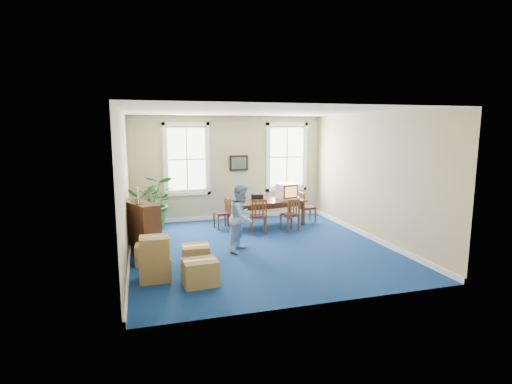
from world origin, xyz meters
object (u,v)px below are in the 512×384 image
object	(u,v)px
cardboard_boxes	(167,255)
man	(242,217)
crt_tv	(287,191)
potted_plant	(154,202)
conference_table	(266,213)
chair_near_left	(258,216)
credenza	(139,225)

from	to	relation	value
cardboard_boxes	man	bearing A→B (deg)	34.45
crt_tv	potted_plant	size ratio (longest dim) A/B	0.35
conference_table	man	distance (m)	2.52
conference_table	chair_near_left	bearing A→B (deg)	-129.70
conference_table	potted_plant	bearing A→B (deg)	161.64
man	credenza	size ratio (longest dim) A/B	1.05
conference_table	potted_plant	size ratio (longest dim) A/B	1.44
credenza	cardboard_boxes	distance (m)	2.09
man	chair_near_left	bearing A→B (deg)	6.78
conference_table	credenza	world-z (taller)	credenza
man	credenza	bearing A→B (deg)	108.15
potted_plant	man	bearing A→B (deg)	-54.78
crt_tv	credenza	world-z (taller)	crt_tv
crt_tv	man	world-z (taller)	man
chair_near_left	crt_tv	bearing A→B (deg)	-133.92
chair_near_left	man	distance (m)	1.63
crt_tv	chair_near_left	world-z (taller)	crt_tv
crt_tv	chair_near_left	bearing A→B (deg)	-153.52
potted_plant	conference_table	bearing A→B (deg)	-9.62
credenza	conference_table	bearing A→B (deg)	-3.42
man	cardboard_boxes	world-z (taller)	man
credenza	cardboard_boxes	xyz separation A→B (m)	(0.50, -2.03, -0.15)
potted_plant	chair_near_left	bearing A→B (deg)	-25.62
chair_near_left	credenza	distance (m)	3.17
man	potted_plant	world-z (taller)	man
conference_table	chair_near_left	size ratio (longest dim) A/B	2.32
credenza	cardboard_boxes	size ratio (longest dim) A/B	0.96
crt_tv	conference_table	bearing A→B (deg)	174.85
conference_table	crt_tv	distance (m)	0.89
conference_table	credenza	distance (m)	3.82
crt_tv	potted_plant	distance (m)	3.84
credenza	man	bearing A→B (deg)	-43.04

